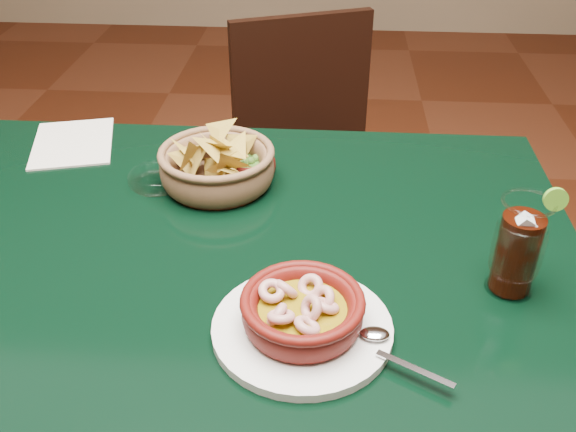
# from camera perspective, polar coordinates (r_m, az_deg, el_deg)

# --- Properties ---
(dining_table) EXTENTS (1.20, 0.80, 0.75)m
(dining_table) POSITION_cam_1_polar(r_m,az_deg,el_deg) (1.09, -7.33, -6.10)
(dining_table) COLOR black
(dining_table) RESTS_ON ground
(dining_chair) EXTENTS (0.52, 0.52, 0.87)m
(dining_chair) POSITION_cam_1_polar(r_m,az_deg,el_deg) (1.75, 2.33, 3.96)
(dining_chair) COLOR black
(dining_chair) RESTS_ON ground
(shrimp_plate) EXTENTS (0.30, 0.24, 0.07)m
(shrimp_plate) POSITION_cam_1_polar(r_m,az_deg,el_deg) (0.83, 1.31, -8.78)
(shrimp_plate) COLOR silver
(shrimp_plate) RESTS_ON dining_table
(chip_basket) EXTENTS (0.24, 0.24, 0.14)m
(chip_basket) POSITION_cam_1_polar(r_m,az_deg,el_deg) (1.15, -6.32, 4.48)
(chip_basket) COLOR brown
(chip_basket) RESTS_ON dining_table
(guacamole_ramekin) EXTENTS (0.12, 0.12, 0.04)m
(guacamole_ramekin) POSITION_cam_1_polar(r_m,az_deg,el_deg) (1.18, -3.64, 4.55)
(guacamole_ramekin) COLOR #4B0C08
(guacamole_ramekin) RESTS_ON dining_table
(cola_drink) EXTENTS (0.15, 0.15, 0.17)m
(cola_drink) POSITION_cam_1_polar(r_m,az_deg,el_deg) (0.93, 19.77, -2.66)
(cola_drink) COLOR white
(cola_drink) RESTS_ON dining_table
(glass_ashtray) EXTENTS (0.11, 0.11, 0.03)m
(glass_ashtray) POSITION_cam_1_polar(r_m,az_deg,el_deg) (1.17, -11.55, 3.28)
(glass_ashtray) COLOR white
(glass_ashtray) RESTS_ON dining_table
(paper_menu) EXTENTS (0.20, 0.24, 0.00)m
(paper_menu) POSITION_cam_1_polar(r_m,az_deg,el_deg) (1.37, -18.57, 6.19)
(paper_menu) COLOR beige
(paper_menu) RESTS_ON dining_table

